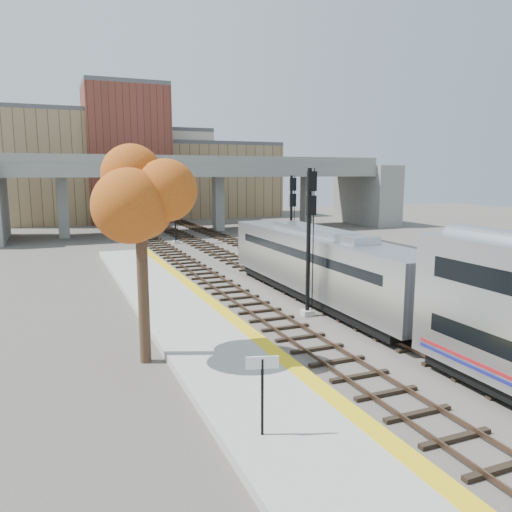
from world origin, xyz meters
name	(u,v)px	position (x,y,z in m)	size (l,w,h in m)	color
ground	(388,345)	(0.00, 0.00, 0.00)	(160.00, 160.00, 0.00)	#47423D
platform	(234,365)	(-7.25, 0.00, 0.17)	(4.50, 60.00, 0.35)	#9E9E99
yellow_strip	(278,354)	(-5.35, 0.00, 0.35)	(0.70, 60.00, 0.01)	yellow
tracks	(284,284)	(0.93, 12.50, 0.08)	(10.70, 95.00, 0.25)	black
overpass	(203,186)	(4.92, 45.00, 5.81)	(54.00, 12.00, 9.50)	slate
buildings_far	(144,170)	(1.26, 66.57, 7.88)	(43.00, 21.00, 20.60)	#8F7A53
parking_lot	(332,244)	(14.00, 28.00, 0.02)	(14.00, 18.00, 0.04)	black
locomotive	(319,263)	(1.00, 7.98, 2.28)	(3.02, 19.05, 4.10)	#A8AAB2
signal_mast_near	(309,242)	(-1.10, 5.39, 3.98)	(0.60, 0.64, 7.76)	#9E9E99
signal_mast_mid	(291,225)	(3.00, 15.64, 3.68)	(0.60, 0.64, 7.31)	#9E9E99
signal_mast_far	(175,214)	(-1.10, 35.03, 3.20)	(0.60, 0.64, 6.61)	#9E9E99
station_sign	(262,379)	(-8.38, -5.44, 1.98)	(0.88, 0.29, 2.27)	black
tree	(140,194)	(-10.24, 2.13, 6.70)	(3.60, 3.60, 9.04)	#382619
car_a	(306,242)	(10.07, 26.48, 0.66)	(1.46, 3.63, 1.24)	#99999E
car_b	(338,241)	(13.62, 26.13, 0.60)	(1.19, 3.41, 1.12)	#99999E
car_c	(325,235)	(15.06, 31.30, 0.62)	(1.64, 4.02, 1.17)	#99999E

